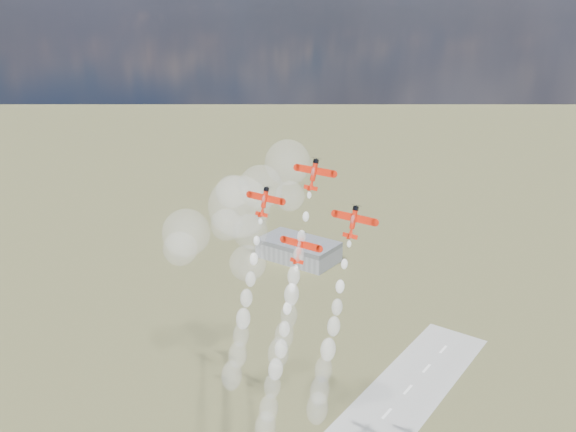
# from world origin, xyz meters

# --- Properties ---
(hangar) EXTENTS (50.00, 28.00, 13.00)m
(hangar) POSITION_xyz_m (-120.00, 180.00, 6.50)
(hangar) COLOR gray
(hangar) RESTS_ON ground
(plane_lead) EXTENTS (11.53, 4.87, 7.98)m
(plane_lead) POSITION_xyz_m (5.48, 3.91, 117.88)
(plane_lead) COLOR red
(plane_lead) RESTS_ON ground
(plane_left) EXTENTS (11.53, 4.87, 7.98)m
(plane_left) POSITION_xyz_m (-8.37, 0.84, 108.68)
(plane_left) COLOR red
(plane_left) RESTS_ON ground
(plane_right) EXTENTS (11.53, 4.87, 7.98)m
(plane_right) POSITION_xyz_m (19.34, 0.84, 108.68)
(plane_right) COLOR red
(plane_right) RESTS_ON ground
(plane_slot) EXTENTS (11.53, 4.87, 7.98)m
(plane_slot) POSITION_xyz_m (5.48, -2.23, 99.49)
(plane_slot) COLOR red
(plane_slot) RESTS_ON ground
(smoke_trail_lead) EXTENTS (5.56, 16.34, 43.60)m
(smoke_trail_lead) POSITION_xyz_m (5.42, -8.35, 80.18)
(smoke_trail_lead) COLOR white
(smoke_trail_lead) RESTS_ON plane_lead
(smoke_trail_left) EXTENTS (5.14, 17.27, 44.30)m
(smoke_trail_left) POSITION_xyz_m (-8.18, -11.83, 70.60)
(smoke_trail_left) COLOR white
(smoke_trail_left) RESTS_ON plane_left
(smoke_trail_right) EXTENTS (5.42, 16.80, 43.16)m
(smoke_trail_right) POSITION_xyz_m (19.44, -11.87, 70.89)
(smoke_trail_right) COLOR white
(smoke_trail_right) RESTS_ON plane_right
(smoke_trail_slot) EXTENTS (5.24, 17.36, 43.75)m
(smoke_trail_slot) POSITION_xyz_m (5.58, -15.22, 61.51)
(smoke_trail_slot) COLOR white
(smoke_trail_slot) RESTS_ON plane_slot
(drifted_smoke_cloud) EXTENTS (57.04, 33.59, 48.85)m
(drifted_smoke_cloud) POSITION_xyz_m (-37.51, 21.24, 93.17)
(drifted_smoke_cloud) COLOR white
(drifted_smoke_cloud) RESTS_ON ground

